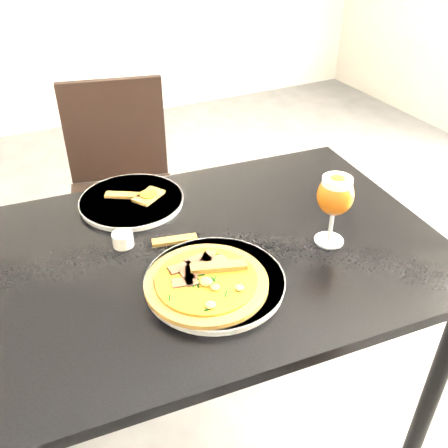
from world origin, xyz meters
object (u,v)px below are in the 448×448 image
dining_table (204,277)px  pizza (207,281)px  beer_glass (335,196)px  chair_far (123,188)px

dining_table → pizza: size_ratio=4.58×
pizza → beer_glass: (0.36, 0.03, 0.11)m
dining_table → beer_glass: 0.39m
beer_glass → pizza: bearing=-174.8°
dining_table → beer_glass: size_ratio=6.71×
dining_table → pizza: bearing=-106.4°
dining_table → pizza: 0.19m
chair_far → beer_glass: (0.29, -0.93, 0.39)m
dining_table → chair_far: bearing=94.4°
chair_far → dining_table: bearing=-77.4°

